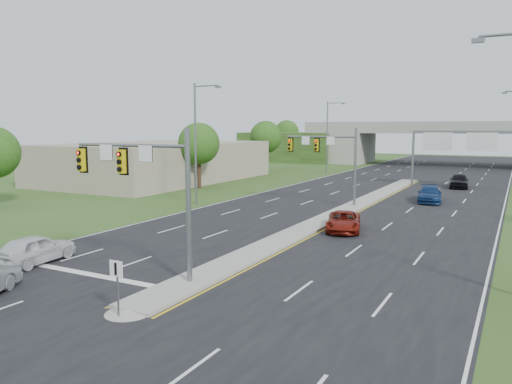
{
  "coord_description": "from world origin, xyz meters",
  "views": [
    {
      "loc": [
        12.81,
        -17.78,
        7.01
      ],
      "look_at": [
        -1.75,
        9.66,
        3.0
      ],
      "focal_mm": 35.0,
      "sensor_mm": 36.0,
      "label": 1
    }
  ],
  "objects_px": {
    "keep_right_sign": "(117,279)",
    "car_white": "(35,249)",
    "sign_gantry": "(462,143)",
    "signal_mast_far": "(331,153)",
    "overpass": "(443,147)",
    "car_far_b": "(430,194)",
    "car_far_a": "(344,221)",
    "car_far_c": "(459,181)",
    "signal_mast_near": "(147,178)"
  },
  "relations": [
    {
      "from": "car_far_a",
      "to": "car_far_c",
      "type": "relative_size",
      "value": 0.95
    },
    {
      "from": "keep_right_sign",
      "to": "car_white",
      "type": "distance_m",
      "value": 9.85
    },
    {
      "from": "car_white",
      "to": "car_far_b",
      "type": "xyz_separation_m",
      "value": [
        14.55,
        32.12,
        -0.02
      ]
    },
    {
      "from": "overpass",
      "to": "car_far_b",
      "type": "xyz_separation_m",
      "value": [
        5.43,
        -48.77,
        -2.79
      ]
    },
    {
      "from": "sign_gantry",
      "to": "overpass",
      "type": "xyz_separation_m",
      "value": [
        -6.68,
        35.08,
        -1.69
      ]
    },
    {
      "from": "signal_mast_near",
      "to": "signal_mast_far",
      "type": "height_order",
      "value": "same"
    },
    {
      "from": "signal_mast_far",
      "to": "car_far_b",
      "type": "xyz_separation_m",
      "value": [
        7.69,
        6.3,
        -3.96
      ]
    },
    {
      "from": "sign_gantry",
      "to": "signal_mast_far",
      "type": "bearing_deg",
      "value": -114.11
    },
    {
      "from": "signal_mast_far",
      "to": "car_white",
      "type": "bearing_deg",
      "value": -104.87
    },
    {
      "from": "car_far_a",
      "to": "car_white",
      "type": "bearing_deg",
      "value": -142.34
    },
    {
      "from": "car_white",
      "to": "car_far_c",
      "type": "bearing_deg",
      "value": -114.14
    },
    {
      "from": "car_far_b",
      "to": "overpass",
      "type": "bearing_deg",
      "value": 88.18
    },
    {
      "from": "signal_mast_near",
      "to": "car_far_c",
      "type": "bearing_deg",
      "value": 78.72
    },
    {
      "from": "keep_right_sign",
      "to": "car_white",
      "type": "xyz_separation_m",
      "value": [
        -9.12,
        3.64,
        -0.73
      ]
    },
    {
      "from": "overpass",
      "to": "keep_right_sign",
      "type": "bearing_deg",
      "value": -90.0
    },
    {
      "from": "signal_mast_near",
      "to": "overpass",
      "type": "relative_size",
      "value": 0.09
    },
    {
      "from": "keep_right_sign",
      "to": "car_far_c",
      "type": "xyz_separation_m",
      "value": [
        6.64,
        49.07,
        -0.65
      ]
    },
    {
      "from": "overpass",
      "to": "signal_mast_near",
      "type": "bearing_deg",
      "value": -91.62
    },
    {
      "from": "signal_mast_far",
      "to": "car_far_a",
      "type": "bearing_deg",
      "value": -65.74
    },
    {
      "from": "signal_mast_far",
      "to": "sign_gantry",
      "type": "relative_size",
      "value": 0.6
    },
    {
      "from": "sign_gantry",
      "to": "signal_mast_near",
      "type": "bearing_deg",
      "value": -101.25
    },
    {
      "from": "keep_right_sign",
      "to": "car_far_c",
      "type": "relative_size",
      "value": 0.44
    },
    {
      "from": "overpass",
      "to": "car_white",
      "type": "distance_m",
      "value": 81.44
    },
    {
      "from": "signal_mast_near",
      "to": "signal_mast_far",
      "type": "distance_m",
      "value": 25.0
    },
    {
      "from": "sign_gantry",
      "to": "car_white",
      "type": "relative_size",
      "value": 2.58
    },
    {
      "from": "car_far_c",
      "to": "signal_mast_near",
      "type": "bearing_deg",
      "value": -106.48
    },
    {
      "from": "keep_right_sign",
      "to": "sign_gantry",
      "type": "distance_m",
      "value": 50.04
    },
    {
      "from": "car_far_b",
      "to": "car_far_c",
      "type": "relative_size",
      "value": 1.04
    },
    {
      "from": "sign_gantry",
      "to": "car_far_b",
      "type": "height_order",
      "value": "sign_gantry"
    },
    {
      "from": "car_far_b",
      "to": "sign_gantry",
      "type": "bearing_deg",
      "value": 76.59
    },
    {
      "from": "overpass",
      "to": "car_far_c",
      "type": "height_order",
      "value": "overpass"
    },
    {
      "from": "signal_mast_near",
      "to": "car_white",
      "type": "distance_m",
      "value": 7.95
    },
    {
      "from": "signal_mast_near",
      "to": "car_far_a",
      "type": "xyz_separation_m",
      "value": [
        4.68,
        14.61,
        -4.05
      ]
    },
    {
      "from": "car_white",
      "to": "car_far_a",
      "type": "height_order",
      "value": "car_white"
    },
    {
      "from": "signal_mast_far",
      "to": "car_far_c",
      "type": "xyz_separation_m",
      "value": [
        8.9,
        19.62,
        -3.86
      ]
    },
    {
      "from": "overpass",
      "to": "car_white",
      "type": "relative_size",
      "value": 17.81
    },
    {
      "from": "signal_mast_far",
      "to": "car_far_a",
      "type": "height_order",
      "value": "signal_mast_far"
    },
    {
      "from": "overpass",
      "to": "car_far_c",
      "type": "relative_size",
      "value": 16.1
    },
    {
      "from": "keep_right_sign",
      "to": "car_far_a",
      "type": "bearing_deg",
      "value": 82.76
    },
    {
      "from": "sign_gantry",
      "to": "car_white",
      "type": "distance_m",
      "value": 48.66
    },
    {
      "from": "sign_gantry",
      "to": "car_white",
      "type": "xyz_separation_m",
      "value": [
        -15.8,
        -45.81,
        -4.45
      ]
    },
    {
      "from": "car_far_b",
      "to": "car_far_c",
      "type": "height_order",
      "value": "car_far_c"
    },
    {
      "from": "signal_mast_far",
      "to": "keep_right_sign",
      "type": "xyz_separation_m",
      "value": [
        2.26,
        -29.45,
        -3.21
      ]
    },
    {
      "from": "signal_mast_far",
      "to": "sign_gantry",
      "type": "xyz_separation_m",
      "value": [
        8.95,
        19.99,
        0.51
      ]
    },
    {
      "from": "keep_right_sign",
      "to": "car_white",
      "type": "bearing_deg",
      "value": 158.23
    },
    {
      "from": "keep_right_sign",
      "to": "car_far_a",
      "type": "relative_size",
      "value": 0.46
    },
    {
      "from": "sign_gantry",
      "to": "car_far_c",
      "type": "relative_size",
      "value": 2.33
    },
    {
      "from": "keep_right_sign",
      "to": "overpass",
      "type": "bearing_deg",
      "value": 90.0
    },
    {
      "from": "car_far_c",
      "to": "car_white",
      "type": "bearing_deg",
      "value": -114.33
    },
    {
      "from": "car_white",
      "to": "sign_gantry",
      "type": "bearing_deg",
      "value": -114.04
    }
  ]
}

